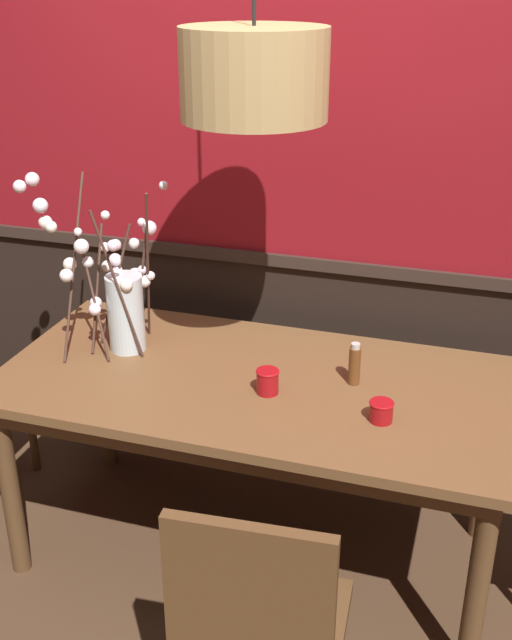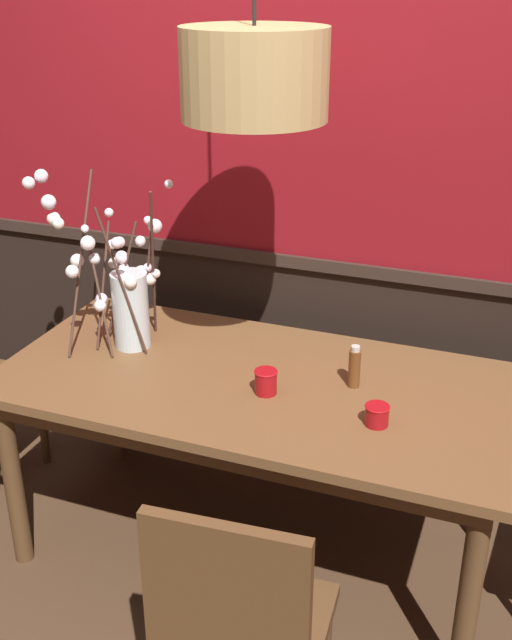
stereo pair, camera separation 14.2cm
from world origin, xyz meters
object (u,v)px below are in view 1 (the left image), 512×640
candle_holder_nearer_edge (381,411)px  condiment_bottle (355,365)px  candle_holder_nearer_center (268,381)px  pendant_lamp (254,74)px  vase_with_blossoms (117,298)px  dining_table (256,399)px  chair_far_side_right (364,348)px  chair_far_side_left (261,328)px  chair_near_side_right (258,621)px

candle_holder_nearer_edge → condiment_bottle: size_ratio=0.52×
candle_holder_nearer_center → pendant_lamp: bearing=129.5°
vase_with_blossoms → candle_holder_nearer_center: (0.64, -0.17, -0.16)m
vase_with_blossoms → condiment_bottle: bearing=-0.7°
dining_table → chair_far_side_right: (0.24, 0.87, -0.18)m
condiment_bottle → dining_table: bearing=-168.1°
vase_with_blossoms → pendant_lamp: pendant_lamp is taller
condiment_bottle → pendant_lamp: pendant_lamp is taller
chair_far_side_left → condiment_bottle: bearing=-53.8°
dining_table → candle_holder_nearer_center: 0.17m
candle_holder_nearer_center → condiment_bottle: (0.27, 0.15, 0.03)m
vase_with_blossoms → candle_holder_nearer_edge: (1.04, -0.23, -0.17)m
vase_with_blossoms → candle_holder_nearer_center: size_ratio=7.57×
candle_holder_nearer_center → condiment_bottle: 0.31m
dining_table → pendant_lamp: 1.13m
chair_far_side_right → condiment_bottle: condiment_bottle is taller
vase_with_blossoms → candle_holder_nearer_edge: vase_with_blossoms is taller
chair_near_side_right → candle_holder_nearer_edge: size_ratio=11.35×
candle_holder_nearer_edge → candle_holder_nearer_center: bearing=171.1°
chair_far_side_left → chair_near_side_right: (0.53, -1.73, -0.02)m
chair_far_side_right → pendant_lamp: (-0.25, -0.86, 1.30)m
chair_far_side_left → pendant_lamp: (0.25, -0.87, 1.28)m
chair_far_side_right → condiment_bottle: (0.10, -0.80, 0.34)m
chair_far_side_left → chair_far_side_right: bearing=-0.9°
dining_table → pendant_lamp: pendant_lamp is taller
candle_holder_nearer_edge → pendant_lamp: size_ratio=0.08×
vase_with_blossoms → candle_holder_nearer_edge: bearing=-12.4°
chair_far_side_left → pendant_lamp: pendant_lamp is taller
candle_holder_nearer_center → condiment_bottle: size_ratio=0.56×
dining_table → chair_near_side_right: (0.27, -0.84, -0.17)m
dining_table → condiment_bottle: condiment_bottle is taller
chair_far_side_right → candle_holder_nearer_edge: size_ratio=11.21×
chair_far_side_right → chair_near_side_right: chair_near_side_right is taller
dining_table → candle_holder_nearer_edge: size_ratio=22.58×
condiment_bottle → chair_far_side_left: bearing=126.2°
chair_near_side_right → candle_holder_nearer_edge: (0.20, 0.70, 0.28)m
chair_far_side_left → chair_far_side_right: 0.50m
chair_far_side_left → chair_near_side_right: size_ratio=1.06×
condiment_bottle → chair_near_side_right: bearing=-94.2°
pendant_lamp → vase_with_blossoms: bearing=172.7°
vase_with_blossoms → candle_holder_nearer_center: vase_with_blossoms is taller
chair_near_side_right → vase_with_blossoms: vase_with_blossoms is taller
chair_far_side_left → pendant_lamp: 1.56m
chair_far_side_right → pendant_lamp: bearing=-106.3°
dining_table → vase_with_blossoms: 0.65m
chair_far_side_right → candle_holder_nearer_edge: (0.23, -1.02, 0.30)m
dining_table → candle_holder_nearer_center: bearing=-50.9°
dining_table → condiment_bottle: (0.34, 0.07, 0.16)m
dining_table → condiment_bottle: bearing=11.9°
dining_table → chair_near_side_right: bearing=-72.2°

